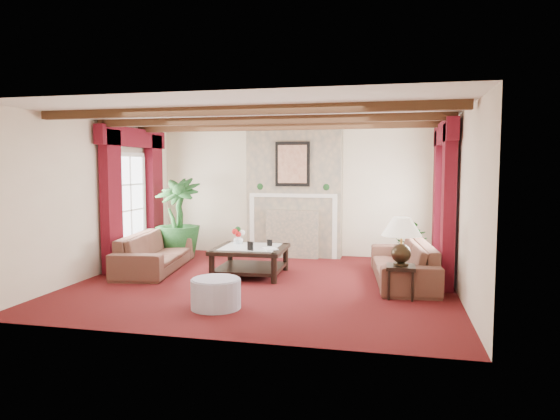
% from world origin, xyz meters
% --- Properties ---
extents(floor, '(6.00, 6.00, 0.00)m').
position_xyz_m(floor, '(0.00, 0.00, 0.00)').
color(floor, '#3F0B0E').
rests_on(floor, ground).
extents(ceiling, '(6.00, 6.00, 0.00)m').
position_xyz_m(ceiling, '(0.00, 0.00, 2.70)').
color(ceiling, white).
rests_on(ceiling, floor).
extents(back_wall, '(6.00, 0.02, 2.70)m').
position_xyz_m(back_wall, '(0.00, 2.75, 1.35)').
color(back_wall, beige).
rests_on(back_wall, ground).
extents(left_wall, '(0.02, 5.50, 2.70)m').
position_xyz_m(left_wall, '(-3.00, 0.00, 1.35)').
color(left_wall, beige).
rests_on(left_wall, ground).
extents(right_wall, '(0.02, 5.50, 2.70)m').
position_xyz_m(right_wall, '(3.00, 0.00, 1.35)').
color(right_wall, beige).
rests_on(right_wall, ground).
extents(ceiling_beams, '(6.00, 3.00, 0.12)m').
position_xyz_m(ceiling_beams, '(0.00, 0.00, 2.64)').
color(ceiling_beams, '#3C2413').
rests_on(ceiling_beams, ceiling).
extents(fireplace, '(2.00, 0.52, 2.70)m').
position_xyz_m(fireplace, '(0.00, 2.55, 2.70)').
color(fireplace, '#9E8566').
rests_on(fireplace, ground).
extents(french_door_left, '(0.10, 1.10, 2.16)m').
position_xyz_m(french_door_left, '(-2.97, 1.00, 2.13)').
color(french_door_left, white).
rests_on(french_door_left, ground).
extents(french_door_right, '(0.10, 1.10, 2.16)m').
position_xyz_m(french_door_right, '(2.97, 1.00, 2.13)').
color(french_door_right, white).
rests_on(french_door_right, ground).
extents(curtains_left, '(0.20, 2.40, 2.55)m').
position_xyz_m(curtains_left, '(-2.86, 1.00, 2.55)').
color(curtains_left, '#4B0A13').
rests_on(curtains_left, ground).
extents(curtains_right, '(0.20, 2.40, 2.55)m').
position_xyz_m(curtains_right, '(2.86, 1.00, 2.55)').
color(curtains_right, '#4B0A13').
rests_on(curtains_right, ground).
extents(sofa_left, '(2.47, 1.33, 0.89)m').
position_xyz_m(sofa_left, '(-2.23, 0.56, 0.45)').
color(sofa_left, '#320D1A').
rests_on(sofa_left, ground).
extents(sofa_right, '(2.39, 1.13, 0.88)m').
position_xyz_m(sofa_right, '(2.21, 0.52, 0.44)').
color(sofa_right, '#320D1A').
rests_on(sofa_right, ground).
extents(potted_palm, '(1.10, 1.75, 0.93)m').
position_xyz_m(potted_palm, '(-2.30, 1.73, 0.47)').
color(potted_palm, black).
rests_on(potted_palm, ground).
extents(small_plant, '(1.76, 1.76, 0.72)m').
position_xyz_m(small_plant, '(2.37, 1.71, 0.36)').
color(small_plant, black).
rests_on(small_plant, ground).
extents(coffee_table, '(1.25, 1.25, 0.50)m').
position_xyz_m(coffee_table, '(-0.38, 0.48, 0.25)').
color(coffee_table, black).
rests_on(coffee_table, ground).
extents(side_table, '(0.52, 0.52, 0.48)m').
position_xyz_m(side_table, '(2.16, -0.49, 0.24)').
color(side_table, black).
rests_on(side_table, ground).
extents(ottoman, '(0.67, 0.67, 0.39)m').
position_xyz_m(ottoman, '(-0.27, -1.57, 0.20)').
color(ottoman, '#9897AB').
rests_on(ottoman, ground).
extents(table_lamp, '(0.57, 0.57, 0.72)m').
position_xyz_m(table_lamp, '(2.16, -0.49, 0.84)').
color(table_lamp, black).
rests_on(table_lamp, side_table).
extents(flower_vase, '(0.21, 0.21, 0.18)m').
position_xyz_m(flower_vase, '(-0.69, 0.78, 0.59)').
color(flower_vase, silver).
rests_on(flower_vase, coffee_table).
extents(book, '(0.24, 0.21, 0.30)m').
position_xyz_m(book, '(-0.08, 0.26, 0.65)').
color(book, black).
rests_on(book, coffee_table).
extents(photo_frame_a, '(0.12, 0.07, 0.16)m').
position_xyz_m(photo_frame_a, '(-0.27, 0.10, 0.58)').
color(photo_frame_a, black).
rests_on(photo_frame_a, coffee_table).
extents(photo_frame_b, '(0.10, 0.04, 0.13)m').
position_xyz_m(photo_frame_b, '(-0.06, 0.62, 0.56)').
color(photo_frame_b, black).
rests_on(photo_frame_b, coffee_table).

